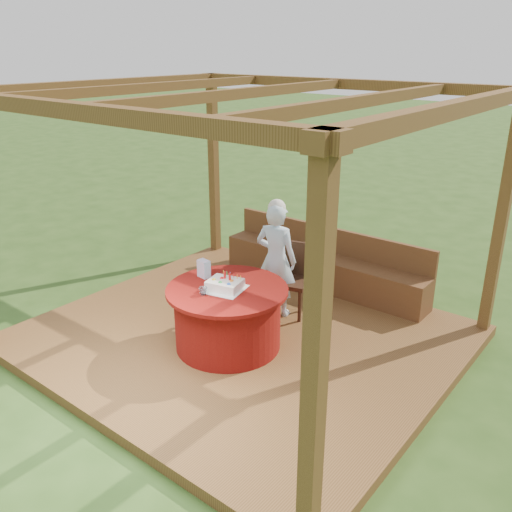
# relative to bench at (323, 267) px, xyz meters

# --- Properties ---
(ground) EXTENTS (60.00, 60.00, 0.00)m
(ground) POSITION_rel_bench_xyz_m (0.00, -1.72, -0.38)
(ground) COLOR #2A4918
(ground) RESTS_ON ground
(deck) EXTENTS (4.50, 4.00, 0.12)m
(deck) POSITION_rel_bench_xyz_m (0.00, -1.72, -0.32)
(deck) COLOR brown
(deck) RESTS_ON ground
(pergola) EXTENTS (4.50, 4.00, 2.72)m
(pergola) POSITION_rel_bench_xyz_m (0.00, -1.72, 2.02)
(pergola) COLOR brown
(pergola) RESTS_ON deck
(bench) EXTENTS (3.00, 0.42, 0.80)m
(bench) POSITION_rel_bench_xyz_m (0.00, 0.00, 0.00)
(bench) COLOR brown
(bench) RESTS_ON deck
(table) EXTENTS (1.31, 1.31, 0.69)m
(table) POSITION_rel_bench_xyz_m (0.05, -2.02, 0.09)
(table) COLOR maroon
(table) RESTS_ON deck
(chair) EXTENTS (0.53, 0.53, 0.88)m
(chair) POSITION_rel_bench_xyz_m (0.12, -0.88, 0.22)
(chair) COLOR #351D10
(chair) RESTS_ON deck
(elderly_woman) EXTENTS (0.57, 0.43, 1.45)m
(elderly_woman) POSITION_rel_bench_xyz_m (-0.02, -1.06, 0.46)
(elderly_woman) COLOR #A7D7F9
(elderly_woman) RESTS_ON deck
(birthday_cake) EXTENTS (0.47, 0.47, 0.18)m
(birthday_cake) POSITION_rel_bench_xyz_m (0.05, -2.06, 0.48)
(birthday_cake) COLOR white
(birthday_cake) RESTS_ON table
(gift_bag) EXTENTS (0.15, 0.11, 0.20)m
(gift_bag) POSITION_rel_bench_xyz_m (-0.35, -1.96, 0.53)
(gift_bag) COLOR #EC99C7
(gift_bag) RESTS_ON table
(drinking_glass) EXTENTS (0.11, 0.11, 0.08)m
(drinking_glass) POSITION_rel_bench_xyz_m (-0.04, -2.30, 0.47)
(drinking_glass) COLOR white
(drinking_glass) RESTS_ON table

